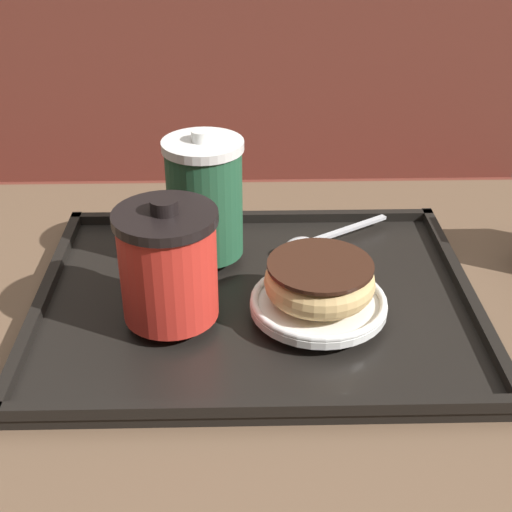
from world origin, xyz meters
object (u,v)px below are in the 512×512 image
object	(u,v)px
coffee_cup_front	(168,264)
coffee_cup_rear	(205,198)
donut_chocolate_glazed	(320,280)
spoon	(314,239)

from	to	relation	value
coffee_cup_front	coffee_cup_rear	distance (m)	0.13
donut_chocolate_glazed	spoon	xyz separation A→B (m)	(0.01, 0.14, -0.03)
coffee_cup_front	coffee_cup_rear	bearing A→B (deg)	76.15
coffee_cup_front	donut_chocolate_glazed	world-z (taller)	coffee_cup_front
coffee_cup_rear	donut_chocolate_glazed	size ratio (longest dim) A/B	1.32
coffee_cup_rear	donut_chocolate_glazed	xyz separation A→B (m)	(0.12, -0.12, -0.04)
coffee_cup_rear	spoon	xyz separation A→B (m)	(0.13, 0.02, -0.06)
donut_chocolate_glazed	spoon	bearing A→B (deg)	86.31
donut_chocolate_glazed	spoon	world-z (taller)	donut_chocolate_glazed
spoon	donut_chocolate_glazed	bearing A→B (deg)	53.97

